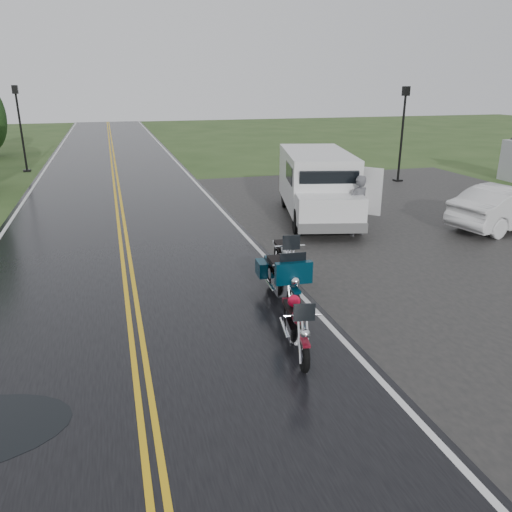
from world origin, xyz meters
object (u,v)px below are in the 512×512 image
Objects in this scene: motorcycle_red at (304,343)px; sedan_white at (509,208)px; van_white at (299,198)px; lamp_post_far_left at (21,129)px; lamp_post_far_right at (402,135)px; motorcycle_teal at (294,290)px; person_at_van at (358,207)px; motorcycle_silver at (292,267)px.

motorcycle_red is 11.82m from sedan_white.
lamp_post_far_left is (-10.21, 15.79, 1.11)m from van_white.
sedan_white is 0.96× the size of lamp_post_far_right.
motorcycle_teal is at bearing -128.41° from lamp_post_far_right.
motorcycle_teal is 10.43m from sedan_white.
lamp_post_far_right is (8.17, 7.35, 1.09)m from van_white.
motorcycle_red is 0.33× the size of van_white.
lamp_post_far_left is (-7.36, 23.58, 1.73)m from motorcycle_red.
sedan_white is (7.05, -1.32, -0.49)m from van_white.
motorcycle_red is at bearing 41.06° from person_at_van.
van_white is 1.34× the size of lamp_post_far_right.
lamp_post_far_right is (10.50, 13.24, 1.60)m from motorcycle_teal.
van_white is at bearing 79.97° from motorcycle_red.
motorcycle_teal is at bearing -100.16° from motorcycle_silver.
motorcycle_red is 1.04× the size of person_at_van.
lamp_post_far_left is at bearing 113.23° from motorcycle_teal.
lamp_post_far_right reaches higher than motorcycle_teal.
van_white reaches higher than motorcycle_red.
lamp_post_far_left reaches higher than motorcycle_silver.
person_at_van is at bearing 55.11° from motorcycle_teal.
person_at_van is at bearing 70.30° from sedan_white.
van_white is at bearing -36.53° from person_at_van.
motorcycle_silver is 9.46m from sedan_white.
motorcycle_silver reaches higher than motorcycle_red.
lamp_post_far_left reaches higher than person_at_van.
motorcycle_teal is at bearing 84.83° from motorcycle_red.
lamp_post_far_right is at bearing -24.67° from lamp_post_far_left.
motorcycle_silver is at bearing 74.98° from motorcycle_teal.
motorcycle_silver is 1.15× the size of person_at_van.
lamp_post_far_left is at bearing 117.39° from motorcycle_red.
lamp_post_far_left is at bearing 32.67° from sedan_white.
sedan_white reaches higher than motorcycle_teal.
lamp_post_far_right reaches higher than sedan_white.
motorcycle_silver is 4.88m from van_white.
person_at_van is 0.42× the size of lamp_post_far_left.
person_at_van is at bearing -7.08° from van_white.
sedan_white is (9.90, 6.47, 0.13)m from motorcycle_red.
lamp_post_far_left is (-7.88, 21.68, 1.62)m from motorcycle_teal.
sedan_white is at bearing 2.83° from van_white.
van_white reaches higher than motorcycle_silver.
motorcycle_silver is (0.47, 1.41, -0.05)m from motorcycle_teal.
person_at_van reaches higher than sedan_white.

